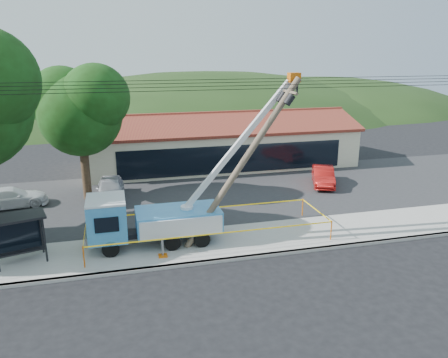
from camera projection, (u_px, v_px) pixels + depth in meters
The scene contains 16 objects.
ground at pixel (244, 282), 18.89m from camera, with size 120.00×120.00×0.00m, color black.
curb at pixel (231, 259), 20.82m from camera, with size 60.00×0.25×0.15m, color #9C9892.
sidewalk at pixel (222, 243), 22.58m from camera, with size 60.00×4.00×0.15m, color #9C9892.
parking_lot at pixel (194, 195), 30.02m from camera, with size 60.00×12.00×0.10m, color #28282B.
strip_mall at pixel (222, 143), 37.87m from camera, with size 22.50×8.53×4.67m.
tree_lot at pixel (80, 107), 27.54m from camera, with size 6.30×5.60×8.94m.
hill_west at pixel (45, 116), 66.43m from camera, with size 78.40×56.00×28.00m, color #1B3212.
hill_center at pixel (206, 111), 72.36m from camera, with size 89.60×64.00×32.00m, color #1B3212.
hill_east at pixel (316, 107), 77.10m from camera, with size 72.80×52.00×26.00m, color #1B3212.
utility_truck at pixel (152, 217), 21.93m from camera, with size 10.78×3.56×8.45m.
leaning_pole at pixel (248, 155), 21.46m from camera, with size 5.91×1.80×8.39m.
bus_shelter at pixel (18, 227), 20.09m from camera, with size 2.68×2.04×2.30m.
caution_tape at pixel (208, 224), 22.76m from camera, with size 12.36×3.63×1.05m.
car_silver at pixel (111, 201), 29.14m from camera, with size 1.76×4.37×1.49m, color #B8B9C0.
car_red at pixel (323, 186), 32.21m from camera, with size 1.44×4.13×1.36m, color #9C120F.
car_white at pixel (12, 209), 27.68m from camera, with size 1.78×4.37×1.27m, color white.
Camera 1 is at (-5.01, -16.10, 9.66)m, focal length 35.00 mm.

